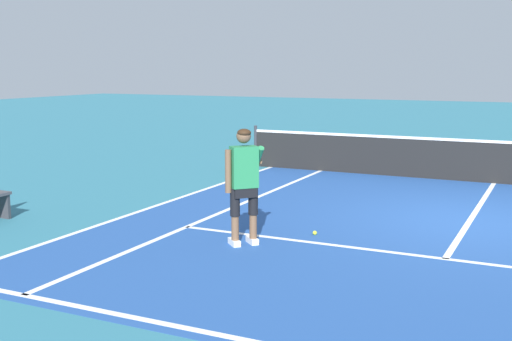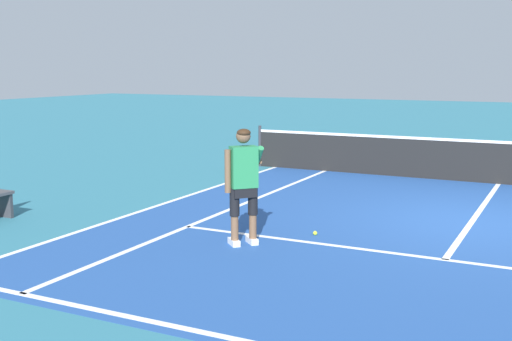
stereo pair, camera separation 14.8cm
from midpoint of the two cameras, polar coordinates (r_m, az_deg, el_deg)
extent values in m
plane|color=teal|center=(11.50, 18.00, -4.30)|extent=(80.00, 80.00, 0.00)
cube|color=#234C93|center=(10.56, 17.28, -5.43)|extent=(10.98, 10.34, 0.00)
cube|color=white|center=(9.19, 15.94, -7.52)|extent=(8.23, 0.10, 0.01)
cube|color=white|center=(12.26, 18.51, -3.48)|extent=(0.10, 6.40, 0.01)
cube|color=white|center=(11.83, -2.86, -3.46)|extent=(0.10, 9.94, 0.01)
cube|color=white|center=(12.53, -8.40, -2.84)|extent=(0.10, 9.94, 0.01)
cylinder|color=#333338|center=(16.92, -0.29, 2.19)|extent=(0.08, 0.08, 1.07)
cube|color=black|center=(15.32, 20.12, 0.60)|extent=(11.84, 0.02, 0.91)
cube|color=white|center=(15.26, 20.22, 2.40)|extent=(11.84, 0.03, 0.06)
cube|color=white|center=(9.51, -2.38, -6.35)|extent=(0.28, 0.27, 0.09)
cube|color=white|center=(9.59, -0.78, -6.20)|extent=(0.28, 0.27, 0.09)
cylinder|color=brown|center=(9.41, -2.31, -5.09)|extent=(0.11, 0.11, 0.36)
cylinder|color=black|center=(9.32, -2.33, -2.80)|extent=(0.14, 0.14, 0.41)
cylinder|color=brown|center=(9.50, -0.70, -4.95)|extent=(0.11, 0.11, 0.36)
cylinder|color=black|center=(9.41, -0.71, -2.68)|extent=(0.14, 0.14, 0.41)
cube|color=black|center=(9.34, -1.52, -1.75)|extent=(0.38, 0.38, 0.20)
cube|color=#28844C|center=(9.28, -1.53, 0.32)|extent=(0.42, 0.43, 0.60)
cylinder|color=brown|center=(9.21, -2.93, -0.07)|extent=(0.09, 0.09, 0.62)
cylinder|color=#28844C|center=(9.43, -0.19, 1.38)|extent=(0.25, 0.25, 0.29)
cylinder|color=brown|center=(9.66, -0.40, 0.73)|extent=(0.27, 0.26, 0.14)
sphere|color=brown|center=(9.23, -1.56, 3.06)|extent=(0.21, 0.21, 0.21)
ellipsoid|color=#382314|center=(9.20, -1.52, 3.35)|extent=(0.28, 0.28, 0.12)
cylinder|color=#232326|center=(9.87, -0.77, 0.74)|extent=(0.17, 0.16, 0.03)
cylinder|color=red|center=(10.01, -1.06, 0.85)|extent=(0.09, 0.09, 0.02)
torus|color=red|center=(10.18, -1.41, 0.99)|extent=(0.23, 0.22, 0.30)
cylinder|color=silver|center=(10.18, -1.41, 0.99)|extent=(0.18, 0.18, 0.25)
sphere|color=#CCE02D|center=(10.10, 4.80, -5.51)|extent=(0.07, 0.07, 0.07)
cube|color=#38383D|center=(12.00, -21.90, -2.93)|extent=(0.36, 0.06, 0.42)
camera|label=1|loc=(0.07, -90.44, -0.07)|focal=45.25mm
camera|label=2|loc=(0.07, 89.56, 0.07)|focal=45.25mm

